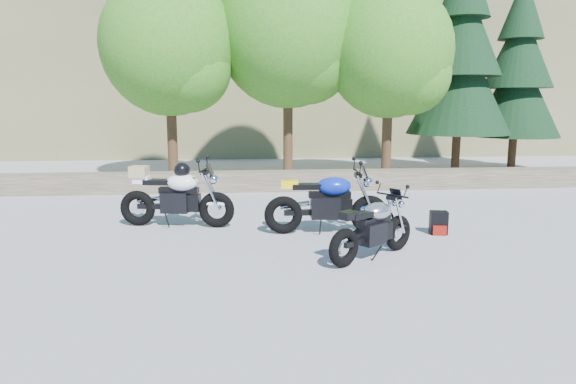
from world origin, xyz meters
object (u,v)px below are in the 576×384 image
object	(u,v)px
blue_bike	(327,203)
silver_bike	(373,229)
backpack	(439,223)
white_bike	(176,195)

from	to	relation	value
blue_bike	silver_bike	bearing A→B (deg)	-71.67
silver_bike	backpack	world-z (taller)	silver_bike
blue_bike	backpack	bearing A→B (deg)	-4.40
silver_bike	blue_bike	xyz separation A→B (m)	(-0.42, 1.49, 0.09)
white_bike	blue_bike	size ratio (longest dim) A/B	0.98
silver_bike	blue_bike	size ratio (longest dim) A/B	0.70
silver_bike	white_bike	size ratio (longest dim) A/B	0.71
white_bike	silver_bike	bearing A→B (deg)	-25.14
silver_bike	blue_bike	bearing A→B (deg)	69.00
silver_bike	blue_bike	world-z (taller)	blue_bike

